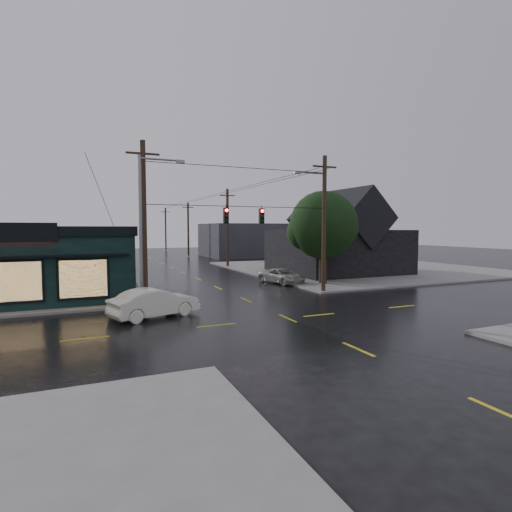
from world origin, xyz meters
name	(u,v)px	position (x,y,z in m)	size (l,w,h in m)	color
ground_plane	(287,318)	(0.00, 0.00, 0.00)	(160.00, 160.00, 0.00)	black
sidewalk_ne	(357,268)	(20.00, 20.00, 0.07)	(28.00, 28.00, 0.15)	slate
pizza_shop	(3,262)	(-15.00, 12.94, 2.56)	(16.30, 12.34, 4.90)	black
ne_building	(337,232)	(15.00, 17.00, 4.47)	(12.60, 11.60, 8.75)	black
corner_tree	(323,225)	(8.83, 10.15, 5.08)	(5.80, 5.80, 7.86)	black
utility_pole_nw	(146,306)	(-6.50, 6.50, 0.00)	(2.00, 0.32, 10.15)	black
utility_pole_ne	(323,293)	(6.50, 6.50, 0.00)	(2.00, 0.32, 10.15)	black
utility_pole_far_a	(228,267)	(6.50, 28.00, 0.00)	(2.00, 0.32, 9.65)	black
utility_pole_far_b	(189,257)	(6.50, 48.00, 0.00)	(2.00, 0.32, 9.15)	black
utility_pole_far_c	(166,251)	(6.50, 68.00, 0.00)	(2.00, 0.32, 9.15)	black
span_signal_assembly	(244,215)	(0.10, 6.50, 5.70)	(13.00, 0.48, 1.23)	black
streetlight_nw	(142,308)	(-6.80, 5.80, 0.00)	(5.40, 0.30, 9.15)	slate
streetlight_ne	(324,291)	(7.00, 7.20, 0.00)	(5.40, 0.30, 9.15)	slate
bg_building_west	(50,248)	(-14.00, 40.00, 2.20)	(12.00, 10.00, 4.40)	#423330
bg_building_east	(247,240)	(16.00, 45.00, 2.80)	(14.00, 12.00, 5.60)	#2B2A30
sedan_cream	(155,303)	(-6.49, 3.08, 0.80)	(1.68, 4.83, 1.59)	white
suv_silver	(282,276)	(6.00, 12.31, 0.64)	(2.12, 4.61, 1.28)	#A5A398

